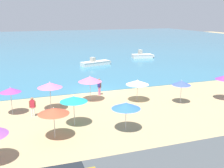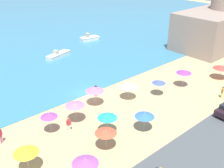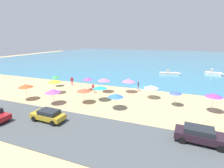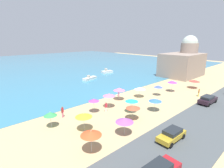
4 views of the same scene
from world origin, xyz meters
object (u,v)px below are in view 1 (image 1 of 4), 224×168
(beach_umbrella_4, at_px, (54,111))
(bather_2, at_px, (99,86))
(beach_umbrella_12, at_px, (182,83))
(beach_umbrella_13, at_px, (126,106))
(beach_umbrella_0, at_px, (10,90))
(skiff_nearshore, at_px, (96,63))
(skiff_offshore, at_px, (142,56))
(beach_umbrella_6, at_px, (90,79))
(beach_umbrella_2, at_px, (74,99))
(beach_umbrella_3, at_px, (137,82))
(beach_umbrella_11, at_px, (50,85))
(bather_1, at_px, (33,106))

(beach_umbrella_4, distance_m, bather_2, 10.97)
(beach_umbrella_12, height_order, beach_umbrella_13, beach_umbrella_12)
(beach_umbrella_0, distance_m, beach_umbrella_4, 6.57)
(bather_2, distance_m, skiff_nearshore, 17.05)
(beach_umbrella_4, relative_size, skiff_offshore, 0.52)
(beach_umbrella_6, height_order, bather_2, beach_umbrella_6)
(beach_umbrella_2, height_order, skiff_nearshore, beach_umbrella_2)
(beach_umbrella_4, xyz_separation_m, beach_umbrella_13, (5.13, -0.40, -0.08))
(beach_umbrella_2, bearing_deg, beach_umbrella_6, 63.46)
(beach_umbrella_13, xyz_separation_m, skiff_nearshore, (5.37, 25.94, -1.49))
(beach_umbrella_2, distance_m, skiff_offshore, 34.21)
(beach_umbrella_3, relative_size, beach_umbrella_13, 1.01)
(beach_umbrella_6, height_order, beach_umbrella_12, beach_umbrella_6)
(beach_umbrella_6, bearing_deg, skiff_offshore, 53.76)
(beach_umbrella_4, relative_size, beach_umbrella_12, 1.00)
(beach_umbrella_3, distance_m, beach_umbrella_6, 4.62)
(beach_umbrella_0, distance_m, beach_umbrella_12, 15.45)
(beach_umbrella_0, height_order, beach_umbrella_4, beach_umbrella_0)
(beach_umbrella_13, bearing_deg, beach_umbrella_4, 175.58)
(beach_umbrella_4, xyz_separation_m, skiff_offshore, (21.10, 29.98, -1.53))
(beach_umbrella_13, distance_m, bather_2, 9.58)
(beach_umbrella_12, bearing_deg, beach_umbrella_0, 171.95)
(beach_umbrella_11, bearing_deg, beach_umbrella_12, -9.93)
(beach_umbrella_3, relative_size, bather_2, 1.26)
(beach_umbrella_2, relative_size, beach_umbrella_3, 1.08)
(beach_umbrella_2, relative_size, beach_umbrella_13, 1.08)
(beach_umbrella_6, height_order, skiff_nearshore, beach_umbrella_6)
(skiff_nearshore, distance_m, skiff_offshore, 11.49)
(skiff_nearshore, height_order, skiff_offshore, skiff_offshore)
(bather_1, bearing_deg, beach_umbrella_2, -47.12)
(beach_umbrella_2, bearing_deg, skiff_nearshore, 69.82)
(beach_umbrella_6, height_order, beach_umbrella_11, beach_umbrella_11)
(beach_umbrella_4, height_order, beach_umbrella_13, beach_umbrella_4)
(beach_umbrella_3, xyz_separation_m, bather_1, (-9.97, -0.90, -0.96))
(beach_umbrella_0, distance_m, skiff_offshore, 33.84)
(beach_umbrella_12, relative_size, skiff_offshore, 0.52)
(bather_2, height_order, skiff_offshore, bather_2)
(beach_umbrella_0, xyz_separation_m, beach_umbrella_6, (7.32, 1.50, 0.02))
(beach_umbrella_13, relative_size, skiff_offshore, 0.51)
(skiff_nearshore, bearing_deg, beach_umbrella_3, -94.65)
(beach_umbrella_12, height_order, skiff_offshore, beach_umbrella_12)
(bather_1, height_order, bather_2, bather_2)
(skiff_offshore, bearing_deg, beach_umbrella_0, -134.78)
(beach_umbrella_0, distance_m, skiff_nearshore, 23.66)
(beach_umbrella_0, bearing_deg, beach_umbrella_12, -8.05)
(beach_umbrella_6, distance_m, beach_umbrella_13, 7.91)
(beach_umbrella_3, bearing_deg, bather_1, -174.86)
(bather_1, distance_m, skiff_offshore, 33.50)
(beach_umbrella_4, bearing_deg, beach_umbrella_11, 84.63)
(beach_umbrella_6, bearing_deg, bather_1, -155.37)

